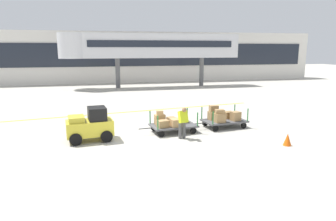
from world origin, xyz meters
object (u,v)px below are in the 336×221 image
baggage_cart_middle (223,117)px  baggage_handler (183,121)px  baggage_cart_lead (171,123)px  baggage_tug (90,125)px  safety_cone_near (287,140)px

baggage_cart_middle → baggage_handler: (-2.74, -1.57, 0.31)m
baggage_cart_lead → baggage_cart_middle: bearing=6.6°
baggage_handler → baggage_cart_middle: bearing=29.8°
baggage_tug → safety_cone_near: baggage_tug is taller
baggage_tug → baggage_cart_middle: bearing=7.0°
baggage_cart_lead → baggage_handler: 1.30m
baggage_cart_middle → safety_cone_near: (1.54, -3.62, -0.28)m
baggage_tug → safety_cone_near: 9.01m
baggage_cart_lead → baggage_handler: size_ratio=1.96×
baggage_cart_lead → baggage_handler: (0.29, -1.22, 0.36)m
baggage_tug → safety_cone_near: size_ratio=4.04×
baggage_tug → baggage_cart_middle: (7.03, 0.87, -0.19)m
baggage_cart_lead → baggage_cart_middle: (3.03, 0.35, 0.06)m
baggage_tug → baggage_cart_middle: 7.08m
baggage_tug → baggage_handler: baggage_tug is taller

